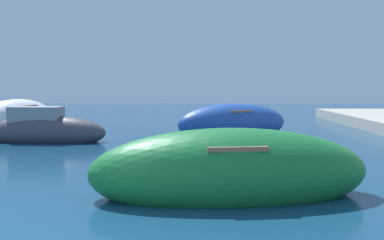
{
  "coord_description": "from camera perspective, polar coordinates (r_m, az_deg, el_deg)",
  "views": [
    {
      "loc": [
        2.91,
        -4.58,
        2.03
      ],
      "look_at": [
        2.54,
        11.41,
        0.67
      ],
      "focal_mm": 39.82,
      "sensor_mm": 36.0,
      "label": 1
    }
  ],
  "objects": [
    {
      "name": "moored_boat_3",
      "position": [
        7.77,
        5.13,
        -6.95
      ],
      "size": [
        5.25,
        2.4,
        1.61
      ],
      "rotation": [
        0.0,
        0.0,
        3.27
      ],
      "color": "#197233",
      "rests_on": "ground"
    },
    {
      "name": "moored_boat_6",
      "position": [
        21.17,
        -22.45,
        0.28
      ],
      "size": [
        2.92,
        5.16,
        1.72
      ],
      "rotation": [
        0.0,
        0.0,
        1.35
      ],
      "color": "white",
      "rests_on": "ground"
    },
    {
      "name": "moored_boat_0",
      "position": [
        15.85,
        -19.07,
        -1.35
      ],
      "size": [
        4.35,
        1.53,
        1.5
      ],
      "rotation": [
        0.0,
        0.0,
        6.23
      ],
      "color": "#3F3F47",
      "rests_on": "ground"
    },
    {
      "name": "moored_boat_4",
      "position": [
        17.3,
        5.53,
        -0.42
      ],
      "size": [
        5.1,
        3.62,
        1.6
      ],
      "rotation": [
        0.0,
        0.0,
        3.57
      ],
      "color": "#1E479E",
      "rests_on": "ground"
    }
  ]
}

